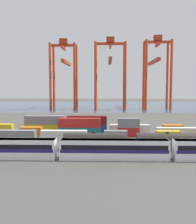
# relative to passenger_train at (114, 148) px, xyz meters

# --- Properties ---
(ground_plane) EXTENTS (420.00, 420.00, 0.00)m
(ground_plane) POSITION_rel_passenger_train_xyz_m (2.52, 60.74, -2.14)
(ground_plane) COLOR #4C4944
(harbour_water) EXTENTS (400.00, 110.00, 0.01)m
(harbour_water) POSITION_rel_passenger_train_xyz_m (2.52, 151.23, -2.14)
(harbour_water) COLOR #384C60
(harbour_water) RESTS_ON ground_plane
(passenger_train) EXTENTS (64.99, 3.14, 3.90)m
(passenger_train) POSITION_rel_passenger_train_xyz_m (0.00, 0.00, 0.00)
(passenger_train) COLOR silver
(passenger_train) RESTS_ON ground_plane
(shipping_container_0) EXTENTS (12.10, 2.44, 2.60)m
(shipping_container_0) POSITION_rel_passenger_train_xyz_m (-26.36, 19.01, -0.84)
(shipping_container_0) COLOR slate
(shipping_container_0) RESTS_ON ground_plane
(shipping_container_1) EXTENTS (12.10, 2.44, 2.60)m
(shipping_container_1) POSITION_rel_passenger_train_xyz_m (-12.72, 19.01, -0.84)
(shipping_container_1) COLOR silver
(shipping_container_1) RESTS_ON ground_plane
(shipping_container_2) EXTENTS (6.04, 2.44, 2.60)m
(shipping_container_2) POSITION_rel_passenger_train_xyz_m (0.92, 19.01, -0.84)
(shipping_container_2) COLOR slate
(shipping_container_2) RESTS_ON ground_plane
(shipping_container_3) EXTENTS (6.04, 2.44, 2.60)m
(shipping_container_3) POSITION_rel_passenger_train_xyz_m (14.56, 19.01, -0.84)
(shipping_container_3) COLOR gold
(shipping_container_3) RESTS_ON ground_plane
(shipping_container_7) EXTENTS (6.04, 2.44, 2.60)m
(shipping_container_7) POSITION_rel_passenger_train_xyz_m (-23.08, 24.91, -0.84)
(shipping_container_7) COLOR orange
(shipping_container_7) RESTS_ON ground_plane
(shipping_container_8) EXTENTS (12.10, 2.44, 2.60)m
(shipping_container_8) POSITION_rel_passenger_train_xyz_m (-9.16, 24.91, -0.84)
(shipping_container_8) COLOR #146066
(shipping_container_8) RESTS_ON ground_plane
(shipping_container_9) EXTENTS (12.10, 2.44, 2.60)m
(shipping_container_9) POSITION_rel_passenger_train_xyz_m (-9.16, 24.91, 1.76)
(shipping_container_9) COLOR #AD211C
(shipping_container_9) RESTS_ON shipping_container_8
(shipping_container_10) EXTENTS (6.04, 2.44, 2.60)m
(shipping_container_10) POSITION_rel_passenger_train_xyz_m (4.76, 24.91, -0.84)
(shipping_container_10) COLOR #AD211C
(shipping_container_10) RESTS_ON ground_plane
(shipping_container_11) EXTENTS (6.04, 2.44, 2.60)m
(shipping_container_11) POSITION_rel_passenger_train_xyz_m (4.76, 24.91, 1.76)
(shipping_container_11) COLOR slate
(shipping_container_11) RESTS_ON shipping_container_10
(shipping_container_12) EXTENTS (12.10, 2.44, 2.60)m
(shipping_container_12) POSITION_rel_passenger_train_xyz_m (18.68, 24.91, -0.84)
(shipping_container_12) COLOR silver
(shipping_container_12) RESTS_ON ground_plane
(shipping_container_17) EXTENTS (6.04, 2.44, 2.60)m
(shipping_container_17) POSITION_rel_passenger_train_xyz_m (-33.46, 30.81, -0.84)
(shipping_container_17) COLOR gold
(shipping_container_17) RESTS_ON ground_plane
(shipping_container_18) EXTENTS (12.10, 2.44, 2.60)m
(shipping_container_18) POSITION_rel_passenger_train_xyz_m (-20.46, 30.81, -0.84)
(shipping_container_18) COLOR gold
(shipping_container_18) RESTS_ON ground_plane
(shipping_container_19) EXTENTS (12.10, 2.44, 2.60)m
(shipping_container_19) POSITION_rel_passenger_train_xyz_m (-20.46, 30.81, 1.76)
(shipping_container_19) COLOR slate
(shipping_container_19) RESTS_ON shipping_container_18
(shipping_container_20) EXTENTS (12.10, 2.44, 2.60)m
(shipping_container_20) POSITION_rel_passenger_train_xyz_m (-7.45, 30.81, -0.84)
(shipping_container_20) COLOR #1C4299
(shipping_container_20) RESTS_ON ground_plane
(shipping_container_21) EXTENTS (12.10, 2.44, 2.60)m
(shipping_container_21) POSITION_rel_passenger_train_xyz_m (-7.45, 30.81, 1.76)
(shipping_container_21) COLOR maroon
(shipping_container_21) RESTS_ON shipping_container_20
(shipping_container_22) EXTENTS (12.10, 2.44, 2.60)m
(shipping_container_22) POSITION_rel_passenger_train_xyz_m (5.55, 30.81, -0.84)
(shipping_container_22) COLOR silver
(shipping_container_22) RESTS_ON ground_plane
(shipping_container_23) EXTENTS (6.04, 2.44, 2.60)m
(shipping_container_23) POSITION_rel_passenger_train_xyz_m (18.55, 30.81, -0.84)
(shipping_container_23) COLOR orange
(shipping_container_23) RESTS_ON ground_plane
(gantry_crane_west) EXTENTS (16.24, 34.48, 43.31)m
(gantry_crane_west) POSITION_rel_passenger_train_xyz_m (-28.01, 121.88, 23.89)
(gantry_crane_west) COLOR red
(gantry_crane_west) RESTS_ON ground_plane
(gantry_crane_central) EXTENTS (19.44, 36.90, 44.18)m
(gantry_crane_central) POSITION_rel_passenger_train_xyz_m (0.73, 122.37, 24.65)
(gantry_crane_central) COLOR red
(gantry_crane_central) RESTS_ON ground_plane
(gantry_crane_east) EXTENTS (16.46, 39.71, 45.06)m
(gantry_crane_east) POSITION_rel_passenger_train_xyz_m (29.47, 122.74, 24.85)
(gantry_crane_east) COLOR red
(gantry_crane_east) RESTS_ON ground_plane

